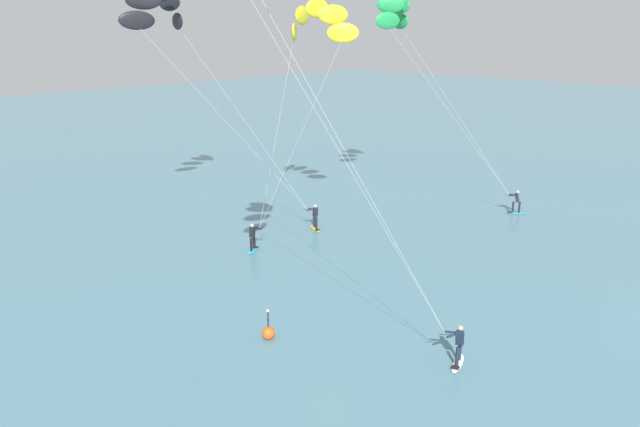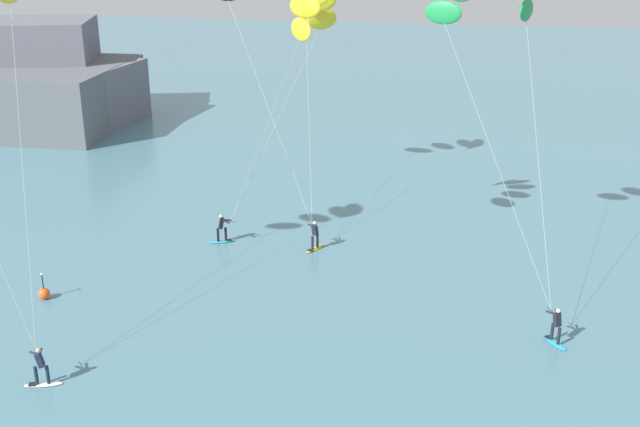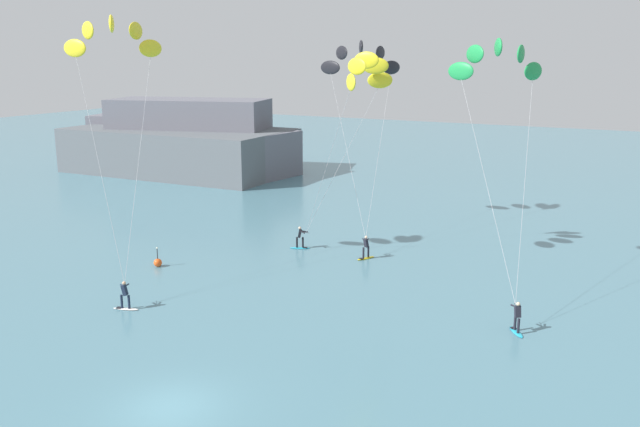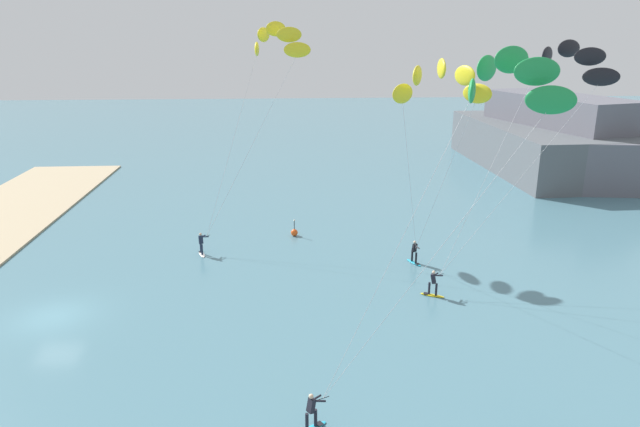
{
  "view_description": "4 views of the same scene",
  "coord_description": "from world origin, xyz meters",
  "px_view_note": "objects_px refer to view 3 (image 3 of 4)",
  "views": [
    {
      "loc": [
        -27.87,
        -2.41,
        12.58
      ],
      "look_at": [
        -4.5,
        19.04,
        2.55
      ],
      "focal_mm": 32.99,
      "sensor_mm": 36.0,
      "label": 1
    },
    {
      "loc": [
        6.2,
        -16.95,
        17.46
      ],
      "look_at": [
        -0.08,
        17.48,
        4.07
      ],
      "focal_mm": 44.13,
      "sensor_mm": 36.0,
      "label": 2
    },
    {
      "loc": [
        16.84,
        -18.92,
        14.0
      ],
      "look_at": [
        -0.96,
        14.9,
        4.9
      ],
      "focal_mm": 37.42,
      "sensor_mm": 36.0,
      "label": 3
    },
    {
      "loc": [
        30.68,
        13.26,
        15.39
      ],
      "look_at": [
        -3.41,
        15.58,
        4.82
      ],
      "focal_mm": 32.28,
      "sensor_mm": 36.0,
      "label": 4
    }
  ],
  "objects_px": {
    "kitesurfer_nearshore": "(113,45)",
    "kitesurfer_mid_water": "(498,68)",
    "kitesurfer_downwind": "(363,78)",
    "marker_buoy": "(158,262)",
    "kitesurfer_far_out": "(361,63)"
  },
  "relations": [
    {
      "from": "kitesurfer_mid_water",
      "to": "marker_buoy",
      "type": "height_order",
      "value": "kitesurfer_mid_water"
    },
    {
      "from": "kitesurfer_mid_water",
      "to": "marker_buoy",
      "type": "relative_size",
      "value": 10.88
    },
    {
      "from": "kitesurfer_far_out",
      "to": "marker_buoy",
      "type": "distance_m",
      "value": 22.68
    },
    {
      "from": "kitesurfer_mid_water",
      "to": "kitesurfer_downwind",
      "type": "distance_m",
      "value": 8.81
    },
    {
      "from": "kitesurfer_mid_water",
      "to": "kitesurfer_downwind",
      "type": "height_order",
      "value": "kitesurfer_mid_water"
    },
    {
      "from": "marker_buoy",
      "to": "kitesurfer_downwind",
      "type": "bearing_deg",
      "value": 34.82
    },
    {
      "from": "kitesurfer_nearshore",
      "to": "kitesurfer_mid_water",
      "type": "distance_m",
      "value": 23.71
    },
    {
      "from": "kitesurfer_nearshore",
      "to": "marker_buoy",
      "type": "distance_m",
      "value": 14.44
    },
    {
      "from": "kitesurfer_nearshore",
      "to": "marker_buoy",
      "type": "relative_size",
      "value": 11.92
    },
    {
      "from": "kitesurfer_nearshore",
      "to": "kitesurfer_mid_water",
      "type": "relative_size",
      "value": 1.1
    },
    {
      "from": "kitesurfer_nearshore",
      "to": "kitesurfer_downwind",
      "type": "bearing_deg",
      "value": 35.94
    },
    {
      "from": "kitesurfer_nearshore",
      "to": "kitesurfer_mid_water",
      "type": "xyz_separation_m",
      "value": [
        21.66,
        9.55,
        -1.37
      ]
    },
    {
      "from": "kitesurfer_mid_water",
      "to": "kitesurfer_far_out",
      "type": "distance_m",
      "value": 15.8
    },
    {
      "from": "kitesurfer_mid_water",
      "to": "marker_buoy",
      "type": "bearing_deg",
      "value": -157.98
    },
    {
      "from": "kitesurfer_nearshore",
      "to": "kitesurfer_downwind",
      "type": "xyz_separation_m",
      "value": [
        12.88,
        9.34,
        -2.11
      ]
    }
  ]
}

